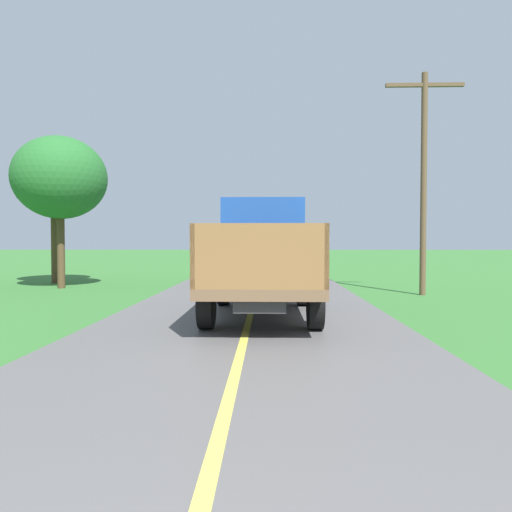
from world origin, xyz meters
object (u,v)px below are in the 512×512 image
at_px(utility_pole_roadside, 424,174).
at_px(roadside_tree_near_left, 60,178).
at_px(banana_truck_near, 264,254).
at_px(roadside_tree_mid_right, 54,178).
at_px(banana_truck_far, 270,248).

distance_m(utility_pole_roadside, roadside_tree_near_left, 13.12).
bearing_deg(utility_pole_roadside, banana_truck_near, -141.08).
distance_m(roadside_tree_near_left, roadside_tree_mid_right, 2.35).
height_order(banana_truck_near, utility_pole_roadside, utility_pole_roadside).
bearing_deg(roadside_tree_mid_right, roadside_tree_near_left, -59.49).
xyz_separation_m(banana_truck_near, roadside_tree_near_left, (-7.78, 6.08, 2.71)).
xyz_separation_m(banana_truck_far, utility_pole_roadside, (5.06, -4.85, 2.54)).
height_order(banana_truck_far, roadside_tree_mid_right, roadside_tree_mid_right).
relative_size(banana_truck_near, roadside_tree_near_left, 1.01).
bearing_deg(utility_pole_roadside, roadside_tree_near_left, 171.80).
xyz_separation_m(utility_pole_roadside, roadside_tree_near_left, (-12.99, 1.87, 0.15)).
bearing_deg(banana_truck_near, roadside_tree_near_left, 141.99).
height_order(roadside_tree_near_left, roadside_tree_mid_right, roadside_tree_mid_right).
bearing_deg(roadside_tree_near_left, roadside_tree_mid_right, 120.51).
height_order(utility_pole_roadside, roadside_tree_near_left, utility_pole_roadside).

